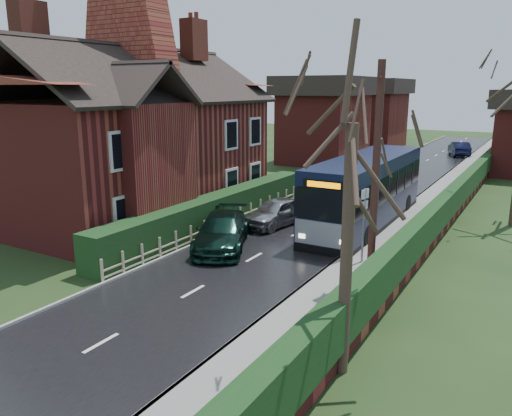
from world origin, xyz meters
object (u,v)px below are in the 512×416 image
Objects in this scene: brick_house at (135,133)px; car_silver at (276,212)px; telegraph_pole at (376,175)px; bus at (366,191)px; bus_stop_sign at (364,215)px; car_green at (222,232)px.

brick_house is 8.35m from car_silver.
bus is at bearing 101.35° from telegraph_pole.
bus is 3.71× the size of bus_stop_sign.
telegraph_pole is at bearing -70.70° from bus.
bus_stop_sign is at bearing -21.10° from car_silver.
car_silver is at bearing 14.93° from brick_house.
telegraph_pole is (6.30, -4.84, 3.12)m from car_silver.
telegraph_pole is at bearing -27.28° from car_silver.
brick_house is 12.07m from bus.
bus_stop_sign is 2.48m from telegraph_pole.
bus_stop_sign is (5.83, 0.94, 1.27)m from car_green.
telegraph_pole reaches higher than bus.
telegraph_pole is at bearing -12.13° from brick_house.
bus_stop_sign is (5.50, -3.35, 1.30)m from car_silver.
telegraph_pole reaches higher than car_silver.
car_silver is (7.23, 1.93, -3.69)m from brick_house.
car_silver is 0.81× the size of car_green.
bus is 7.88m from car_green.
brick_house reaches higher than car_green.
car_silver is 4.30m from car_green.
bus reaches higher than car_green.
car_silver is at bearing -147.22° from bus.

